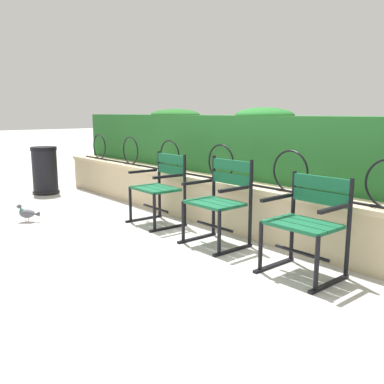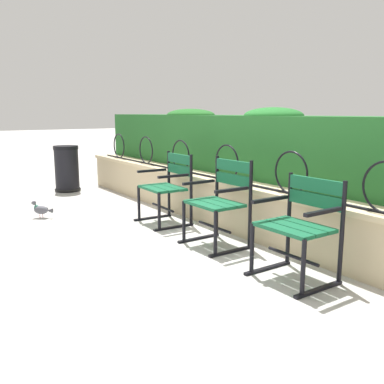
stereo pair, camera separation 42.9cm
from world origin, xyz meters
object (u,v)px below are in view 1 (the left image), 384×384
Objects in this scene: pigeon_near_chairs at (27,213)px; trash_bin at (45,171)px; park_chair_left at (160,186)px; park_chair_right at (308,221)px; park_chair_centre at (220,199)px.

pigeon_near_chairs is 1.94m from trash_bin.
park_chair_right is at bearing -0.78° from park_chair_left.
park_chair_centre reaches higher than trash_bin.
park_chair_right is (1.07, -0.01, -0.01)m from park_chair_centre.
park_chair_left is at bearing 48.21° from pigeon_near_chairs.
park_chair_left is 2.83m from trash_bin.
pigeon_near_chairs is (-3.24, -1.21, -0.34)m from park_chair_right.
park_chair_right is at bearing -0.66° from park_chair_centre.
trash_bin is (-1.70, 0.89, 0.26)m from pigeon_near_chairs.
park_chair_left is at bearing 179.11° from park_chair_centre.
park_chair_left is 1.07m from park_chair_centre.
park_chair_right is 1.06× the size of trash_bin.
park_chair_centre reaches higher than park_chair_left.
trash_bin is at bearing -173.00° from park_chair_left.
park_chair_left is 0.97× the size of park_chair_centre.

